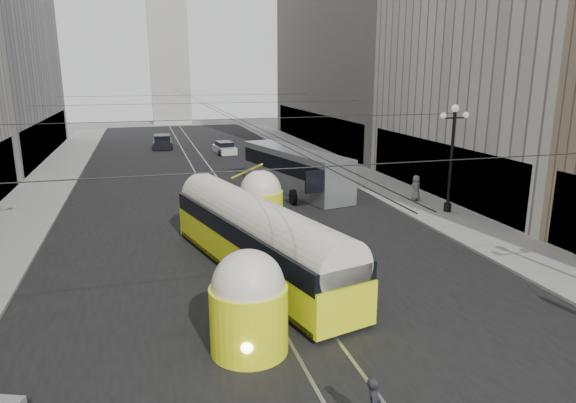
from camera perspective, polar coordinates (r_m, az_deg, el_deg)
road at (r=41.79m, az=-8.86°, el=2.55°), size 20.00×85.00×0.02m
sidewalk_left at (r=45.51m, az=-24.60°, el=2.46°), size 4.00×72.00×0.15m
sidewalk_right at (r=47.97m, az=5.00°, el=4.26°), size 4.00×72.00×0.15m
rail_left at (r=41.71m, az=-9.88°, el=2.48°), size 0.12×85.00×0.04m
rail_right at (r=41.89m, az=-7.84°, el=2.61°), size 0.12×85.00×0.04m
distant_tower at (r=88.54m, az=-13.28°, el=18.18°), size 6.00×6.00×31.36m
lamppost_right_mid at (r=31.76m, az=17.74°, el=5.23°), size 1.86×0.44×6.37m
catenary at (r=40.04m, az=-8.83°, el=10.54°), size 25.00×72.00×0.23m
streetcar at (r=21.64m, az=-3.52°, el=-3.94°), size 5.55×14.73×3.30m
city_bus at (r=36.86m, az=0.70°, el=3.73°), size 5.15×12.07×2.97m
sedan_white_far at (r=54.29m, az=-7.08°, el=5.90°), size 2.06×4.15×1.26m
sedan_dark_far at (r=59.49m, az=-13.77°, el=6.43°), size 2.16×4.81×1.49m
pedestrian_sidewalk_right at (r=34.49m, az=14.02°, el=1.48°), size 0.93×0.73×1.67m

